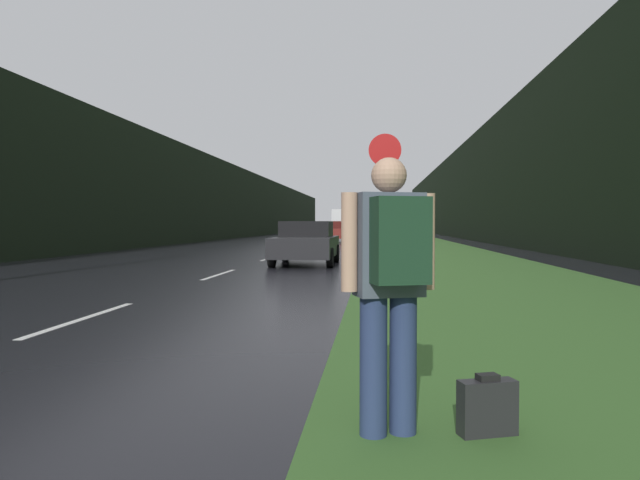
{
  "coord_description": "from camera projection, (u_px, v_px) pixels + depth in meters",
  "views": [
    {
      "loc": [
        4.09,
        0.26,
        1.34
      ],
      "look_at": [
        2.57,
        15.82,
        0.89
      ],
      "focal_mm": 32.0,
      "sensor_mm": 36.0,
      "label": 1
    }
  ],
  "objects": [
    {
      "name": "suitcase",
      "position": [
        487.0,
        408.0,
        3.55
      ],
      "size": [
        0.38,
        0.23,
        0.4
      ],
      "rotation": [
        0.0,
        0.0,
        0.32
      ],
      "color": "#232326",
      "rests_on": "ground_plane"
    },
    {
      "name": "treeline_far_side",
      "position": [
        221.0,
        201.0,
        50.76
      ],
      "size": [
        2.0,
        140.0,
        6.67
      ],
      "primitive_type": "cube",
      "color": "black",
      "rests_on": "ground_plane"
    },
    {
      "name": "lane_stripe_d",
      "position": [
        269.0,
        258.0,
        21.95
      ],
      "size": [
        0.12,
        3.0,
        0.01
      ],
      "primitive_type": "cube",
      "color": "silver",
      "rests_on": "ground_plane"
    },
    {
      "name": "lane_stripe_c",
      "position": [
        219.0,
        274.0,
        14.98
      ],
      "size": [
        0.12,
        3.0,
        0.01
      ],
      "primitive_type": "cube",
      "color": "silver",
      "rests_on": "ground_plane"
    },
    {
      "name": "car_passing_far",
      "position": [
        344.0,
        232.0,
        41.19
      ],
      "size": [
        2.0,
        4.47,
        1.51
      ],
      "rotation": [
        0.0,
        0.0,
        3.14
      ],
      "color": "maroon",
      "rests_on": "ground_plane"
    },
    {
      "name": "car_passing_near",
      "position": [
        306.0,
        243.0,
        18.76
      ],
      "size": [
        1.99,
        4.28,
        1.42
      ],
      "rotation": [
        0.0,
        0.0,
        3.14
      ],
      "color": "black",
      "rests_on": "ground_plane"
    },
    {
      "name": "stop_sign",
      "position": [
        385.0,
        198.0,
        10.9
      ],
      "size": [
        0.62,
        0.07,
        3.06
      ],
      "color": "slate",
      "rests_on": "ground_plane"
    },
    {
      "name": "delivery_truck",
      "position": [
        340.0,
        220.0,
        94.96
      ],
      "size": [
        2.51,
        7.2,
        3.69
      ],
      "color": "gray",
      "rests_on": "ground_plane"
    },
    {
      "name": "grass_verge",
      "position": [
        413.0,
        243.0,
        39.33
      ],
      "size": [
        6.0,
        240.0,
        0.02
      ],
      "primitive_type": "cube",
      "color": "#386028",
      "rests_on": "ground_plane"
    },
    {
      "name": "lane_stripe_b",
      "position": [
        84.0,
        318.0,
        8.02
      ],
      "size": [
        0.12,
        3.0,
        0.01
      ],
      "primitive_type": "cube",
      "color": "silver",
      "rests_on": "ground_plane"
    },
    {
      "name": "treeline_near_side",
      "position": [
        476.0,
        191.0,
        48.57
      ],
      "size": [
        2.0,
        140.0,
        8.33
      ],
      "primitive_type": "cube",
      "color": "black",
      "rests_on": "ground_plane"
    },
    {
      "name": "hitchhiker_with_backpack",
      "position": [
        391.0,
        278.0,
        3.51
      ],
      "size": [
        0.58,
        0.51,
        1.75
      ],
      "rotation": [
        0.0,
        0.0,
        0.32
      ],
      "color": "navy",
      "rests_on": "ground_plane"
    },
    {
      "name": "lane_stripe_e",
      "position": [
        295.0,
        250.0,
        28.91
      ],
      "size": [
        0.12,
        3.0,
        0.01
      ],
      "primitive_type": "cube",
      "color": "silver",
      "rests_on": "ground_plane"
    }
  ]
}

